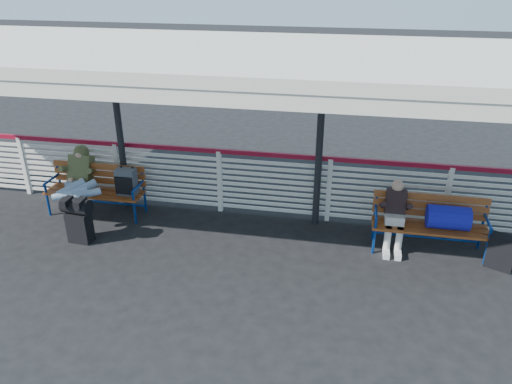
% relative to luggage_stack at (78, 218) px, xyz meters
% --- Properties ---
extents(ground, '(60.00, 60.00, 0.00)m').
position_rel_luggage_stack_xyz_m(ground, '(2.02, -0.36, -0.43)').
color(ground, black).
rests_on(ground, ground).
extents(fence, '(12.08, 0.08, 1.24)m').
position_rel_luggage_stack_xyz_m(fence, '(2.02, 1.54, 0.23)').
color(fence, silver).
rests_on(fence, ground).
extents(canopy, '(12.60, 3.60, 3.16)m').
position_rel_luggage_stack_xyz_m(canopy, '(2.02, 0.50, 2.61)').
color(canopy, silver).
rests_on(canopy, ground).
extents(luggage_stack, '(0.50, 0.31, 0.80)m').
position_rel_luggage_stack_xyz_m(luggage_stack, '(0.00, 0.00, 0.00)').
color(luggage_stack, black).
rests_on(luggage_stack, ground).
extents(bench_left, '(1.80, 0.56, 0.95)m').
position_rel_luggage_stack_xyz_m(bench_left, '(0.03, 1.03, 0.17)').
color(bench_left, '#9F551E').
rests_on(bench_left, ground).
extents(bench_right, '(1.80, 0.56, 0.92)m').
position_rel_luggage_stack_xyz_m(bench_right, '(5.81, 0.80, 0.18)').
color(bench_right, '#9F551E').
rests_on(bench_right, ground).
extents(traveler_man, '(0.93, 1.64, 0.77)m').
position_rel_luggage_stack_xyz_m(traveler_man, '(-0.35, 0.69, 0.26)').
color(traveler_man, '#99B5CE').
rests_on(traveler_man, ground).
extents(companion_person, '(0.32, 0.66, 1.15)m').
position_rel_luggage_stack_xyz_m(companion_person, '(5.12, 0.80, 0.16)').
color(companion_person, beige).
rests_on(companion_person, ground).
extents(suitcase_side, '(0.45, 0.38, 0.55)m').
position_rel_luggage_stack_xyz_m(suitcase_side, '(6.72, 0.50, -0.16)').
color(suitcase_side, black).
rests_on(suitcase_side, ground).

